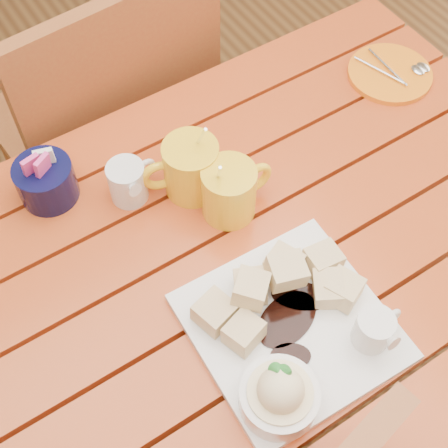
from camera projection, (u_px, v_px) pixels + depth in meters
ground at (237, 402)px, 1.62m from camera, size 5.00×5.00×0.00m
table at (243, 289)px, 1.09m from camera, size 1.20×0.79×0.75m
dessert_plate at (290, 336)px, 0.89m from camera, size 0.29×0.29×0.11m
coffee_mug_left at (189, 168)px, 1.03m from camera, size 0.13×0.09×0.16m
coffee_mug_right at (230, 190)px, 1.01m from camera, size 0.13×0.09×0.15m
cream_pitcher at (129, 181)px, 1.03m from camera, size 0.09×0.08×0.08m
sugar_caddy at (46, 181)px, 1.03m from camera, size 0.10×0.10×0.11m
orange_saucer at (391, 73)px, 1.22m from camera, size 0.16×0.16×0.02m
chair_far at (111, 126)px, 1.45m from camera, size 0.48×0.48×0.94m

